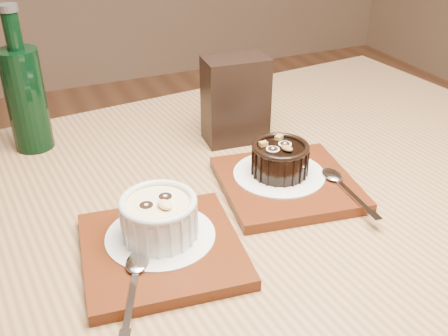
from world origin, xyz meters
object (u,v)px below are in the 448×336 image
object	(u,v)px
green_bottle	(26,96)
tray_right	(287,184)
ramekin_white	(159,216)
table	(229,259)
tray_left	(162,250)
condiment_stand	(235,100)
ramekin_dark	(280,158)

from	to	relation	value
green_bottle	tray_right	bearing A→B (deg)	-41.73
ramekin_white	green_bottle	world-z (taller)	green_bottle
ramekin_white	tray_right	world-z (taller)	ramekin_white
table	ramekin_white	distance (m)	0.18
tray_left	condiment_stand	size ratio (longest dim) A/B	1.29
condiment_stand	green_bottle	size ratio (longest dim) A/B	0.62
tray_right	ramekin_dark	world-z (taller)	ramekin_dark
tray_left	condiment_stand	distance (m)	0.32
table	green_bottle	xyz separation A→B (m)	(-0.22, 0.28, 0.18)
tray_right	condiment_stand	xyz separation A→B (m)	(-0.00, 0.17, 0.06)
table	tray_right	bearing A→B (deg)	5.49
ramekin_white	tray_right	xyz separation A→B (m)	(0.20, 0.05, -0.04)
ramekin_white	tray_right	distance (m)	0.21
ramekin_white	condiment_stand	distance (m)	0.30
tray_left	green_bottle	world-z (taller)	green_bottle
tray_left	ramekin_dark	size ratio (longest dim) A/B	2.24
tray_left	condiment_stand	bearing A→B (deg)	49.32
tray_left	ramekin_white	distance (m)	0.04
ramekin_white	tray_right	size ratio (longest dim) A/B	0.50
ramekin_dark	ramekin_white	bearing A→B (deg)	-177.00
table	ramekin_white	size ratio (longest dim) A/B	14.09
ramekin_white	ramekin_dark	distance (m)	0.21
ramekin_white	ramekin_dark	world-z (taller)	ramekin_white
table	condiment_stand	bearing A→B (deg)	63.06
tray_left	table	bearing A→B (deg)	27.64
condiment_stand	tray_right	bearing A→B (deg)	-89.30
table	ramekin_white	bearing A→B (deg)	-158.28
tray_left	ramekin_dark	distance (m)	0.22
tray_left	ramekin_dark	world-z (taller)	ramekin_dark
ramekin_dark	green_bottle	world-z (taller)	green_bottle
ramekin_white	condiment_stand	xyz separation A→B (m)	(0.20, 0.22, 0.03)
condiment_stand	green_bottle	world-z (taller)	green_bottle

